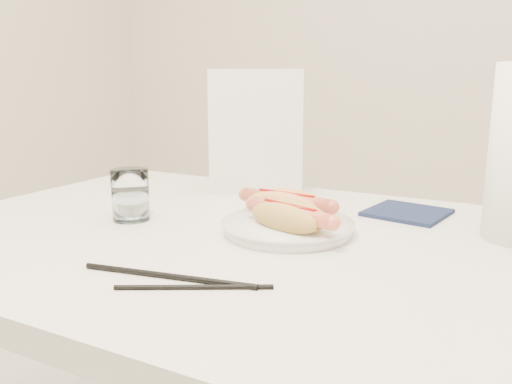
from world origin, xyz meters
The scene contains 9 objects.
table centered at (0.00, 0.00, 0.69)m, with size 1.20×0.80×0.75m.
plate centered at (0.05, 0.03, 0.76)m, with size 0.21×0.21×0.02m, color white.
hotdog_left centered at (0.03, 0.07, 0.79)m, with size 0.18×0.08×0.05m.
hotdog_right centered at (0.07, 0.00, 0.79)m, with size 0.17×0.10×0.05m.
water_glass centered at (-0.24, -0.02, 0.80)m, with size 0.07×0.07×0.09m, color white.
chopstick_near centered at (-0.01, -0.23, 0.75)m, with size 0.01×0.01×0.25m, color black.
chopstick_far centered at (0.04, -0.24, 0.75)m, with size 0.01×0.01×0.20m, color black.
napkin_box centered at (-0.16, 0.31, 0.89)m, with size 0.21×0.11×0.28m, color white.
navy_napkin centered at (0.20, 0.25, 0.75)m, with size 0.14×0.14×0.01m, color #131D3D.
Camera 1 is at (0.39, -0.73, 1.00)m, focal length 36.20 mm.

